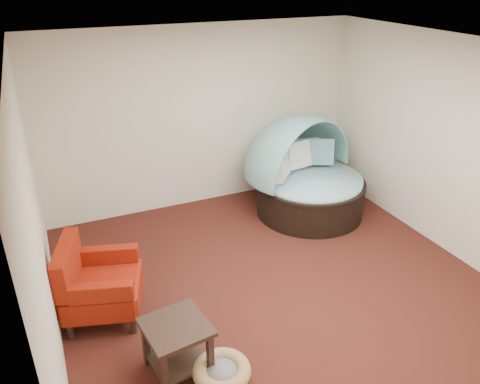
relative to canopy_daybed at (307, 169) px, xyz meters
name	(u,v)px	position (x,y,z in m)	size (l,w,h in m)	color
floor	(275,283)	(-1.31, -1.50, -0.71)	(5.00, 5.00, 0.00)	#421A13
wall_back	(202,118)	(-1.31, 1.00, 0.69)	(5.00, 5.00, 0.00)	beige
wall_front	(457,322)	(-1.31, -4.00, 0.69)	(5.00, 5.00, 0.00)	beige
wall_left	(37,226)	(-3.81, -1.50, 0.69)	(5.00, 5.00, 0.00)	beige
wall_right	(449,147)	(1.19, -1.50, 0.69)	(5.00, 5.00, 0.00)	beige
ceiling	(284,49)	(-1.31, -1.50, 2.09)	(5.00, 5.00, 0.00)	white
canopy_daybed	(307,169)	(0.00, 0.00, 0.00)	(2.15, 2.12, 1.53)	black
pet_basket	(222,373)	(-2.48, -2.63, -0.61)	(0.66, 0.66, 0.19)	olive
red_armchair	(96,283)	(-3.37, -1.23, -0.27)	(1.00, 1.00, 0.95)	black
side_table	(177,341)	(-2.81, -2.34, -0.35)	(0.65, 0.65, 0.55)	black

